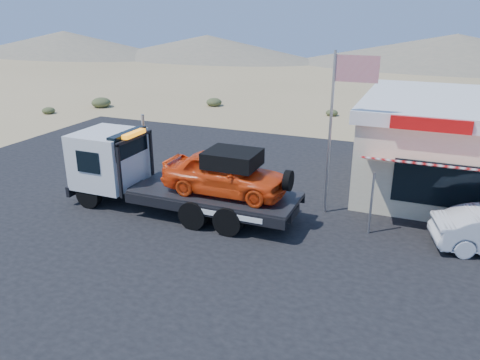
{
  "coord_description": "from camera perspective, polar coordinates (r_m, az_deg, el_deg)",
  "views": [
    {
      "loc": [
        7.93,
        -11.87,
        7.35
      ],
      "look_at": [
        1.89,
        2.81,
        1.5
      ],
      "focal_mm": 35.0,
      "sensor_mm": 36.0,
      "label": 1
    }
  ],
  "objects": [
    {
      "name": "flagpole",
      "position": [
        17.02,
        11.83,
        7.65
      ],
      "size": [
        1.55,
        0.1,
        6.0
      ],
      "color": "#99999E",
      "rests_on": "asphalt_lot"
    },
    {
      "name": "ground",
      "position": [
        16.05,
        -10.19,
        -7.36
      ],
      "size": [
        120.0,
        120.0,
        0.0
      ],
      "primitive_type": "plane",
      "color": "#968255",
      "rests_on": "ground"
    },
    {
      "name": "asphalt_lot",
      "position": [
        17.61,
        0.57,
        -4.4
      ],
      "size": [
        32.0,
        24.0,
        0.02
      ],
      "primitive_type": "cube",
      "color": "black",
      "rests_on": "ground"
    },
    {
      "name": "desert_scrub",
      "position": [
        32.75,
        -19.65,
        6.66
      ],
      "size": [
        22.25,
        30.78,
        0.8
      ],
      "color": "#3A4224",
      "rests_on": "ground"
    },
    {
      "name": "distant_hills",
      "position": [
        69.52,
        7.83,
        15.55
      ],
      "size": [
        126.0,
        48.0,
        4.2
      ],
      "color": "#726B59",
      "rests_on": "ground"
    },
    {
      "name": "tow_truck",
      "position": [
        17.64,
        -7.94,
        0.97
      ],
      "size": [
        8.81,
        2.61,
        2.95
      ],
      "color": "black",
      "rests_on": "asphalt_lot"
    }
  ]
}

